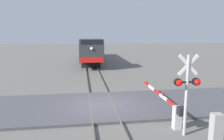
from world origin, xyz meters
TOP-DOWN VIEW (x-y plane):
  - ground_plane at (0.00, 0.00)m, footprint 160.00×160.00m
  - rail_track_left at (-0.72, 0.00)m, footprint 0.08×80.00m
  - rail_track_right at (0.72, 0.00)m, footprint 0.08×80.00m
  - road_surface at (0.00, 0.00)m, footprint 36.00×5.53m
  - locomotive at (0.00, 21.53)m, footprint 3.01×18.77m
  - crossing_signal at (3.37, -4.33)m, footprint 1.18×0.33m
  - crossing_gate at (3.31, -2.86)m, footprint 0.36×5.98m
  - utility_cabinet at (4.08, -5.52)m, footprint 0.42×0.34m

SIDE VIEW (x-z plane):
  - ground_plane at x=0.00m, z-range 0.00..0.00m
  - road_surface at x=0.00m, z-range 0.00..0.15m
  - rail_track_left at x=-0.72m, z-range 0.00..0.15m
  - rail_track_right at x=0.72m, z-range 0.00..0.15m
  - utility_cabinet at x=4.08m, z-range 0.00..1.46m
  - crossing_gate at x=3.31m, z-range 0.16..1.41m
  - locomotive at x=0.00m, z-range 0.10..3.93m
  - crossing_signal at x=3.37m, z-range 0.41..4.12m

